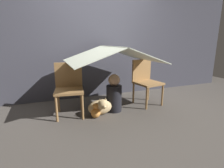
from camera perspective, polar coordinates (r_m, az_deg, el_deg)
name	(u,v)px	position (r m, az deg, el deg)	size (l,w,h in m)	color
ground_plane	(115,112)	(3.03, 0.91, -9.09)	(8.80, 8.80, 0.00)	#47423D
wall_back	(96,38)	(3.78, -5.17, 14.77)	(7.00, 0.05, 2.50)	#3D3D47
chair_left	(69,86)	(2.90, -13.85, -0.79)	(0.50, 0.50, 0.84)	olive
chair_right	(146,80)	(3.38, 10.90, 1.40)	(0.50, 0.50, 0.84)	olive
sheet_canopy	(112,54)	(2.92, 0.00, 9.72)	(1.46, 1.21, 0.26)	silver
person_front	(114,95)	(2.99, 0.66, -3.54)	(0.26, 0.26, 0.65)	black
dog	(101,107)	(2.86, -3.77, -7.41)	(0.40, 0.37, 0.33)	tan
plush_toy	(96,112)	(2.80, -5.38, -9.02)	(0.15, 0.15, 0.24)	#D88C3F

